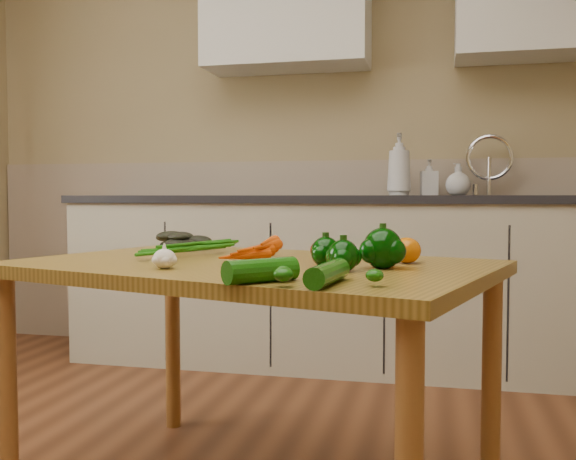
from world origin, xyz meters
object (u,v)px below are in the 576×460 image
(leafy_greens, at_px, (176,237))
(tomato_b, at_px, (383,248))
(table, at_px, (252,289))
(soap_bottle_a, at_px, (399,164))
(zucchini_b, at_px, (261,271))
(carrot_bunch, at_px, (237,248))
(soap_bottle_b, at_px, (429,177))
(zucchini_a, at_px, (328,273))
(pepper_c, at_px, (343,256))
(tomato_a, at_px, (322,251))
(pepper_b, at_px, (383,249))
(pepper_a, at_px, (326,252))
(soap_bottle_c, at_px, (458,180))
(tomato_c, at_px, (407,250))
(garlic_bulb, at_px, (164,259))

(leafy_greens, distance_m, tomato_b, 0.76)
(table, distance_m, tomato_b, 0.41)
(soap_bottle_a, xyz_separation_m, tomato_b, (0.04, -1.51, -0.32))
(tomato_b, relative_size, zucchini_b, 0.48)
(soap_bottle_a, xyz_separation_m, zucchini_b, (-0.18, -2.06, -0.33))
(carrot_bunch, bearing_deg, table, -32.43)
(soap_bottle_b, bearing_deg, zucchini_a, -103.75)
(leafy_greens, relative_size, pepper_c, 2.38)
(leafy_greens, bearing_deg, tomato_a, -24.78)
(tomato_b, xyz_separation_m, zucchini_b, (-0.22, -0.55, -0.01))
(soap_bottle_a, height_order, zucchini_b, soap_bottle_a)
(leafy_greens, distance_m, zucchini_b, 0.91)
(soap_bottle_a, xyz_separation_m, pepper_b, (0.06, -1.72, -0.30))
(table, bearing_deg, pepper_a, -2.40)
(soap_bottle_b, relative_size, tomato_b, 2.32)
(pepper_a, bearing_deg, soap_bottle_b, 82.23)
(zucchini_a, bearing_deg, pepper_a, 100.55)
(leafy_greens, xyz_separation_m, pepper_b, (0.75, -0.41, 0.01))
(table, relative_size, tomato_b, 18.31)
(soap_bottle_c, bearing_deg, carrot_bunch, -64.28)
(leafy_greens, relative_size, tomato_c, 2.35)
(pepper_b, xyz_separation_m, zucchini_a, (-0.09, -0.34, -0.03))
(soap_bottle_a, distance_m, tomato_a, 1.62)
(carrot_bunch, bearing_deg, zucchini_a, -37.44)
(pepper_b, bearing_deg, soap_bottle_b, 87.04)
(table, distance_m, soap_bottle_c, 1.86)
(table, bearing_deg, tomato_a, 34.11)
(pepper_a, distance_m, pepper_c, 0.11)
(tomato_c, bearing_deg, zucchini_b, -121.14)
(table, xyz_separation_m, zucchini_b, (0.15, -0.42, 0.10))
(tomato_c, distance_m, zucchini_b, 0.56)
(soap_bottle_a, xyz_separation_m, garlic_bulb, (-0.49, -1.86, -0.33))
(pepper_c, distance_m, tomato_a, 0.25)
(soap_bottle_a, xyz_separation_m, pepper_c, (-0.03, -1.81, -0.32))
(tomato_b, bearing_deg, garlic_bulb, -147.27)
(soap_bottle_b, height_order, zucchini_b, soap_bottle_b)
(leafy_greens, relative_size, zucchini_b, 1.09)
(zucchini_a, bearing_deg, pepper_c, 90.53)
(soap_bottle_a, distance_m, garlic_bulb, 1.95)
(table, xyz_separation_m, soap_bottle_b, (0.48, 1.72, 0.37))
(table, distance_m, pepper_c, 0.36)
(leafy_greens, relative_size, tomato_b, 2.29)
(leafy_greens, distance_m, tomato_a, 0.62)
(soap_bottle_b, height_order, zucchini_a, soap_bottle_b)
(pepper_b, height_order, pepper_c, pepper_b)
(table, xyz_separation_m, carrot_bunch, (-0.07, 0.08, 0.11))
(soap_bottle_b, xyz_separation_m, tomato_a, (-0.28, -1.66, -0.26))
(tomato_c, bearing_deg, leafy_greens, 161.97)
(soap_bottle_c, relative_size, tomato_a, 2.43)
(table, distance_m, soap_bottle_a, 1.73)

